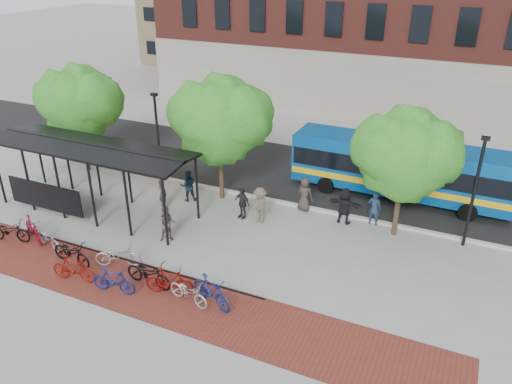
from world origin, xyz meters
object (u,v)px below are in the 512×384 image
at_px(bus, 401,166).
at_px(bike_0, 10,231).
at_px(bus_shelter, 89,154).
at_px(bike_1, 33,229).
at_px(lamp_post_left, 158,136).
at_px(bike_2, 49,238).
at_px(bike_10, 188,292).
at_px(bike_11, 211,291).
at_px(pedestrian_4, 242,203).
at_px(bike_9, 170,281).
at_px(tree_c, 407,152).
at_px(pedestrian_1, 163,193).
at_px(pedestrian_2, 188,186).
at_px(bike_8, 149,273).
at_px(bike_6, 118,255).
at_px(pedestrian_5, 345,206).
at_px(tree_a, 80,100).
at_px(pedestrian_3, 260,205).
at_px(bike_5, 74,268).
at_px(pedestrian_6, 305,194).
at_px(lamp_post_right, 475,190).
at_px(pedestrian_8, 167,224).
at_px(bike_4, 71,253).
at_px(bike_7, 114,280).
at_px(tree_b, 222,117).
at_px(pedestrian_7, 374,208).

xyz_separation_m(bus, bike_0, (-15.06, -11.77, -1.22)).
height_order(bus_shelter, bike_1, bus_shelter).
distance_m(lamp_post_left, bike_2, 8.12).
bearing_deg(bus, bike_10, -113.39).
bearing_deg(bike_11, pedestrian_4, 35.95).
height_order(bike_9, bike_10, bike_9).
height_order(tree_c, lamp_post_left, tree_c).
bearing_deg(bike_1, bike_10, -71.24).
bearing_deg(pedestrian_1, pedestrian_2, -104.78).
bearing_deg(bike_8, bike_6, 76.72).
xyz_separation_m(bike_6, pedestrian_5, (7.53, 7.40, 0.40)).
distance_m(bike_2, pedestrian_5, 13.52).
relative_size(tree_a, pedestrian_3, 3.34).
distance_m(tree_a, bike_11, 15.45).
relative_size(bike_5, bike_8, 0.92).
height_order(bike_8, pedestrian_6, pedestrian_6).
xyz_separation_m(lamp_post_right, pedestrian_8, (-12.19, -5.10, -1.91)).
height_order(tree_a, pedestrian_4, tree_a).
height_order(pedestrian_1, pedestrian_5, pedestrian_5).
xyz_separation_m(bus, pedestrian_8, (-8.60, -8.80, -0.90)).
bearing_deg(pedestrian_6, bike_1, 49.86).
relative_size(lamp_post_right, bus, 0.46).
distance_m(bus_shelter, pedestrian_1, 4.00).
bearing_deg(bike_0, bike_4, -107.95).
bearing_deg(bike_2, lamp_post_left, 10.99).
bearing_deg(bike_0, bike_7, -113.46).
distance_m(lamp_post_left, bike_8, 9.86).
bearing_deg(bike_4, bike_9, -84.50).
bearing_deg(tree_c, tree_a, 180.00).
bearing_deg(bike_0, bike_11, -105.29).
height_order(tree_a, pedestrian_2, tree_a).
height_order(bike_0, bike_2, bike_0).
relative_size(bike_0, pedestrian_8, 1.18).
distance_m(bike_2, bike_5, 3.13).
bearing_deg(bike_2, lamp_post_right, -49.22).
relative_size(tree_b, lamp_post_right, 1.26).
height_order(tree_a, bike_9, tree_a).
relative_size(lamp_post_right, pedestrian_2, 3.03).
height_order(bus_shelter, bike_2, bus_shelter).
bearing_deg(bike_7, pedestrian_4, -22.45).
relative_size(bike_4, bike_9, 1.08).
bearing_deg(bike_7, pedestrian_7, -48.19).
bearing_deg(tree_b, lamp_post_left, 176.50).
relative_size(bike_0, pedestrian_3, 1.06).
relative_size(pedestrian_2, pedestrian_4, 1.05).
distance_m(tree_a, pedestrian_8, 10.54).
xyz_separation_m(bike_5, pedestrian_5, (8.45, 8.96, 0.33)).
distance_m(tree_a, tree_b, 9.01).
bearing_deg(bike_5, bike_6, -39.23).
distance_m(lamp_post_right, bike_10, 12.62).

